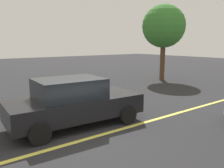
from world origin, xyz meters
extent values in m
plane|color=#262628|center=(0.00, 0.00, 0.00)|extent=(80.00, 80.00, 0.00)
cube|color=#E0D14C|center=(3.00, 0.00, 0.01)|extent=(28.00, 0.16, 0.01)
cube|color=black|center=(0.33, 1.31, 0.65)|extent=(4.67, 2.11, 0.67)
cube|color=black|center=(0.10, 1.32, 1.32)|extent=(2.28, 1.76, 0.67)
cylinder|color=black|center=(1.93, 2.15, 0.32)|extent=(0.65, 0.26, 0.64)
cylinder|color=black|center=(1.83, 0.30, 0.32)|extent=(0.65, 0.26, 0.64)
cylinder|color=black|center=(-1.17, 2.33, 0.32)|extent=(0.65, 0.26, 0.64)
cylinder|color=black|center=(-1.28, 0.47, 0.32)|extent=(0.65, 0.26, 0.64)
cylinder|color=#513823|center=(10.39, 6.19, 1.59)|extent=(0.37, 0.37, 3.19)
sphere|color=#387A2D|center=(10.39, 6.19, 4.07)|extent=(3.20, 3.20, 3.20)
camera|label=1|loc=(-3.36, -5.67, 2.83)|focal=37.25mm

